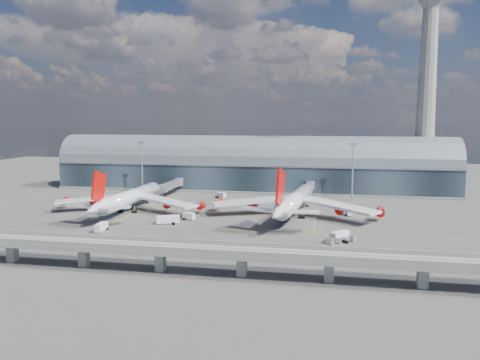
% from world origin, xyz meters
% --- Properties ---
extents(ground, '(500.00, 500.00, 0.00)m').
position_xyz_m(ground, '(0.00, 0.00, 0.00)').
color(ground, '#474744').
rests_on(ground, ground).
extents(taxi_lines, '(200.00, 80.12, 0.01)m').
position_xyz_m(taxi_lines, '(0.00, 22.11, 0.01)').
color(taxi_lines, gold).
rests_on(taxi_lines, ground).
extents(terminal, '(200.00, 30.00, 28.00)m').
position_xyz_m(terminal, '(0.00, 77.99, 11.34)').
color(terminal, '#1D2831').
rests_on(terminal, ground).
extents(control_tower, '(19.00, 19.00, 103.00)m').
position_xyz_m(control_tower, '(85.00, 83.00, 51.64)').
color(control_tower, gray).
rests_on(control_tower, ground).
extents(guideway, '(220.00, 8.50, 7.20)m').
position_xyz_m(guideway, '(-0.00, -55.00, 5.29)').
color(guideway, gray).
rests_on(guideway, ground).
extents(floodlight_mast_left, '(3.00, 0.70, 25.70)m').
position_xyz_m(floodlight_mast_left, '(-50.00, 55.00, 13.63)').
color(floodlight_mast_left, gray).
rests_on(floodlight_mast_left, ground).
extents(floodlight_mast_right, '(3.00, 0.70, 25.70)m').
position_xyz_m(floodlight_mast_right, '(50.00, 55.00, 13.63)').
color(floodlight_mast_right, gray).
rests_on(floodlight_mast_right, ground).
extents(airliner_left, '(60.87, 63.90, 19.53)m').
position_xyz_m(airliner_left, '(-37.67, 11.34, 5.58)').
color(airliner_left, white).
rests_on(airliner_left, ground).
extents(airliner_right, '(65.13, 68.11, 21.60)m').
position_xyz_m(airliner_right, '(27.12, 14.37, 5.60)').
color(airliner_right, white).
rests_on(airliner_right, ground).
extents(jet_bridge_left, '(4.40, 28.00, 7.25)m').
position_xyz_m(jet_bridge_left, '(-34.16, 53.12, 5.18)').
color(jet_bridge_left, gray).
rests_on(jet_bridge_left, ground).
extents(jet_bridge_right, '(4.40, 32.00, 7.25)m').
position_xyz_m(jet_bridge_right, '(30.82, 51.18, 5.18)').
color(jet_bridge_right, gray).
rests_on(jet_bridge_right, ground).
extents(service_truck_0, '(2.69, 6.68, 2.71)m').
position_xyz_m(service_truck_0, '(-33.16, -20.52, 1.40)').
color(service_truck_0, white).
rests_on(service_truck_0, ground).
extents(service_truck_1, '(4.70, 3.14, 2.50)m').
position_xyz_m(service_truck_1, '(-10.29, 2.10, 1.26)').
color(service_truck_1, white).
rests_on(service_truck_1, ground).
extents(service_truck_2, '(8.23, 5.44, 2.90)m').
position_xyz_m(service_truck_2, '(-15.47, -5.64, 1.51)').
color(service_truck_2, white).
rests_on(service_truck_2, ground).
extents(service_truck_3, '(5.98, 6.34, 3.05)m').
position_xyz_m(service_truck_3, '(43.11, -18.85, 1.56)').
color(service_truck_3, white).
rests_on(service_truck_3, ground).
extents(service_truck_4, '(2.81, 4.62, 2.50)m').
position_xyz_m(service_truck_4, '(47.34, 20.37, 1.26)').
color(service_truck_4, white).
rests_on(service_truck_4, ground).
extents(service_truck_5, '(5.48, 4.58, 2.53)m').
position_xyz_m(service_truck_5, '(-9.57, 50.53, 1.30)').
color(service_truck_5, white).
rests_on(service_truck_5, ground).
extents(cargo_train_0, '(8.66, 3.45, 1.90)m').
position_xyz_m(cargo_train_0, '(-29.40, -37.34, 0.99)').
color(cargo_train_0, gray).
rests_on(cargo_train_0, ground).
extents(cargo_train_1, '(11.96, 3.17, 1.58)m').
position_xyz_m(cargo_train_1, '(-10.25, -35.17, 0.82)').
color(cargo_train_1, gray).
rests_on(cargo_train_1, ground).
extents(cargo_train_2, '(9.51, 7.15, 1.73)m').
position_xyz_m(cargo_train_2, '(43.50, -20.34, 0.90)').
color(cargo_train_2, gray).
rests_on(cargo_train_2, ground).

